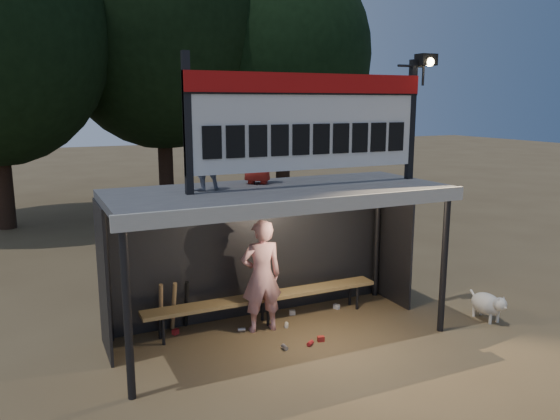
{
  "coord_description": "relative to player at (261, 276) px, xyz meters",
  "views": [
    {
      "loc": [
        -3.33,
        -7.19,
        3.55
      ],
      "look_at": [
        0.2,
        0.4,
        1.9
      ],
      "focal_mm": 35.0,
      "sensor_mm": 36.0,
      "label": 1
    }
  ],
  "objects": [
    {
      "name": "scoreboard_assembly",
      "position": [
        0.72,
        -0.32,
        2.43
      ],
      "size": [
        4.1,
        0.27,
        1.99
      ],
      "color": "black",
      "rests_on": "dugout_shelter"
    },
    {
      "name": "bats",
      "position": [
        -1.28,
        0.51,
        -0.47
      ],
      "size": [
        0.49,
        0.33,
        0.84
      ],
      "color": "#9E7549",
      "rests_on": "ground"
    },
    {
      "name": "tree_right",
      "position": [
        5.16,
        10.19,
        4.29
      ],
      "size": [
        6.08,
        6.08,
        8.72
      ],
      "color": "black",
      "rests_on": "ground"
    },
    {
      "name": "player",
      "position": [
        0.0,
        0.0,
        0.0
      ],
      "size": [
        0.69,
        0.48,
        1.79
      ],
      "primitive_type": "imported",
      "rotation": [
        0.0,
        0.0,
        3.06
      ],
      "color": "silver",
      "rests_on": "ground"
    },
    {
      "name": "child_b",
      "position": [
        0.04,
        0.23,
        1.97
      ],
      "size": [
        0.64,
        0.59,
        1.09
      ],
      "primitive_type": "imported",
      "rotation": [
        0.0,
        0.0,
        2.53
      ],
      "color": "#A9241A",
      "rests_on": "dugout_shelter"
    },
    {
      "name": "child_a",
      "position": [
        -0.92,
        -0.05,
        1.92
      ],
      "size": [
        0.54,
        0.45,
        1.0
      ],
      "primitive_type": "imported",
      "rotation": [
        0.0,
        0.0,
        3.3
      ],
      "color": "gray",
      "rests_on": "dugout_shelter"
    },
    {
      "name": "bench",
      "position": [
        0.16,
        0.24,
        -0.46
      ],
      "size": [
        4.0,
        0.35,
        0.48
      ],
      "color": "#987A48",
      "rests_on": "ground"
    },
    {
      "name": "litter",
      "position": [
        0.28,
        -0.16,
        -0.86
      ],
      "size": [
        2.94,
        1.36,
        0.08
      ],
      "color": "red",
      "rests_on": "ground"
    },
    {
      "name": "dugout_shelter",
      "position": [
        0.16,
        -0.07,
        0.95
      ],
      "size": [
        5.1,
        2.08,
        2.32
      ],
      "color": "#414143",
      "rests_on": "ground"
    },
    {
      "name": "tree_mid",
      "position": [
        1.16,
        11.19,
        5.27
      ],
      "size": [
        7.22,
        7.22,
        10.36
      ],
      "color": "black",
      "rests_on": "ground"
    },
    {
      "name": "dog",
      "position": [
        3.56,
        -1.21,
        -0.62
      ],
      "size": [
        0.36,
        0.81,
        0.49
      ],
      "color": "beige",
      "rests_on": "ground"
    },
    {
      "name": "ground",
      "position": [
        0.16,
        -0.31,
        -0.9
      ],
      "size": [
        80.0,
        80.0,
        0.0
      ],
      "primitive_type": "plane",
      "color": "brown",
      "rests_on": "ground"
    }
  ]
}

